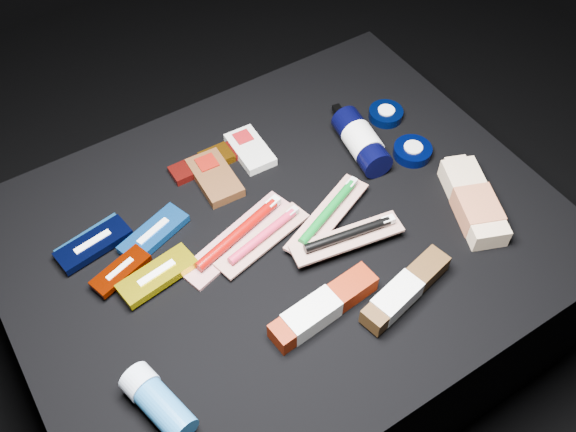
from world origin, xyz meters
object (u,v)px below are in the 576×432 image
bodywash_bottle (474,203)px  toothpaste_carton_red (320,310)px  deodorant_stick (158,402)px  lotion_bottle (361,141)px

bodywash_bottle → toothpaste_carton_red: 0.37m
deodorant_stick → toothpaste_carton_red: (0.29, 0.00, -0.01)m
lotion_bottle → bodywash_bottle: lotion_bottle is taller
bodywash_bottle → toothpaste_carton_red: bodywash_bottle is taller
deodorant_stick → bodywash_bottle: bearing=-10.1°
deodorant_stick → toothpaste_carton_red: size_ratio=0.65×
lotion_bottle → bodywash_bottle: (0.09, -0.23, -0.01)m
bodywash_bottle → toothpaste_carton_red: size_ratio=1.01×
deodorant_stick → toothpaste_carton_red: bearing=-12.6°
lotion_bottle → deodorant_stick: lotion_bottle is taller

